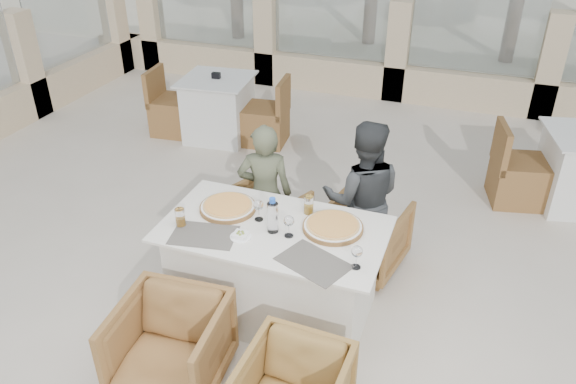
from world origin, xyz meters
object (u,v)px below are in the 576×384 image
(bg_table_a, at_px, (218,108))
(armchair_near_left, at_px, (170,347))
(beer_glass_right, at_px, (309,205))
(beer_glass_left, at_px, (180,217))
(pizza_right, at_px, (333,226))
(wine_glass_near, at_px, (289,225))
(armchair_far_left, at_px, (266,217))
(pizza_left, at_px, (228,206))
(olive_dish, at_px, (241,235))
(water_bottle, at_px, (273,215))
(wine_glass_corner, at_px, (357,256))
(dining_table, at_px, (274,271))
(diner_right, at_px, (362,199))
(diner_left, at_px, (265,194))
(wine_glass_centre, at_px, (259,209))
(armchair_far_right, at_px, (365,235))

(bg_table_a, bearing_deg, armchair_near_left, -74.32)
(beer_glass_right, distance_m, bg_table_a, 3.18)
(beer_glass_left, distance_m, bg_table_a, 3.18)
(pizza_right, height_order, wine_glass_near, wine_glass_near)
(armchair_far_left, bearing_deg, armchair_near_left, 113.97)
(pizza_left, xyz_separation_m, olive_dish, (0.24, -0.30, -0.01))
(water_bottle, bearing_deg, beer_glass_left, -166.06)
(water_bottle, bearing_deg, wine_glass_corner, -16.97)
(pizza_right, relative_size, armchair_far_left, 0.69)
(pizza_left, xyz_separation_m, water_bottle, (0.42, -0.15, 0.11))
(wine_glass_near, distance_m, olive_dish, 0.34)
(pizza_right, distance_m, armchair_far_left, 1.15)
(pizza_left, bearing_deg, dining_table, -15.13)
(pizza_right, relative_size, water_bottle, 1.59)
(wine_glass_corner, relative_size, diner_right, 0.14)
(diner_left, bearing_deg, pizza_right, 127.87)
(wine_glass_centre, height_order, armchair_far_right, wine_glass_centre)
(pizza_left, height_order, olive_dish, pizza_left)
(water_bottle, xyz_separation_m, beer_glass_right, (0.16, 0.31, -0.07))
(beer_glass_right, relative_size, armchair_far_left, 0.22)
(wine_glass_near, height_order, diner_right, diner_right)
(water_bottle, relative_size, armchair_near_left, 0.39)
(diner_right, bearing_deg, wine_glass_near, 53.53)
(armchair_far_right, distance_m, bg_table_a, 3.00)
(wine_glass_corner, bearing_deg, armchair_far_right, 98.36)
(wine_glass_corner, xyz_separation_m, diner_right, (-0.19, 1.00, -0.19))
(dining_table, height_order, armchair_near_left, dining_table)
(dining_table, bearing_deg, wine_glass_near, -22.34)
(wine_glass_corner, bearing_deg, pizza_left, 162.00)
(wine_glass_corner, xyz_separation_m, bg_table_a, (-2.46, 2.96, -0.48))
(armchair_far_right, relative_size, diner_left, 0.52)
(pizza_left, distance_m, armchair_far_right, 1.26)
(wine_glass_centre, distance_m, olive_dish, 0.26)
(pizza_right, bearing_deg, dining_table, -162.13)
(dining_table, bearing_deg, water_bottle, -74.73)
(pizza_right, bearing_deg, bg_table_a, 130.29)
(pizza_right, height_order, diner_left, diner_left)
(wine_glass_near, bearing_deg, beer_glass_left, -169.52)
(beer_glass_left, height_order, armchair_near_left, beer_glass_left)
(diner_left, distance_m, diner_right, 0.81)
(pizza_left, xyz_separation_m, wine_glass_corner, (1.07, -0.35, 0.06))
(dining_table, relative_size, water_bottle, 5.91)
(wine_glass_centre, distance_m, bg_table_a, 3.18)
(wine_glass_corner, height_order, armchair_far_left, wine_glass_corner)
(wine_glass_near, bearing_deg, armchair_far_left, 121.62)
(pizza_right, height_order, water_bottle, water_bottle)
(pizza_left, bearing_deg, wine_glass_corner, -18.00)
(water_bottle, height_order, armchair_far_left, water_bottle)
(armchair_far_left, bearing_deg, wine_glass_near, 145.30)
(armchair_near_left, distance_m, diner_left, 1.55)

